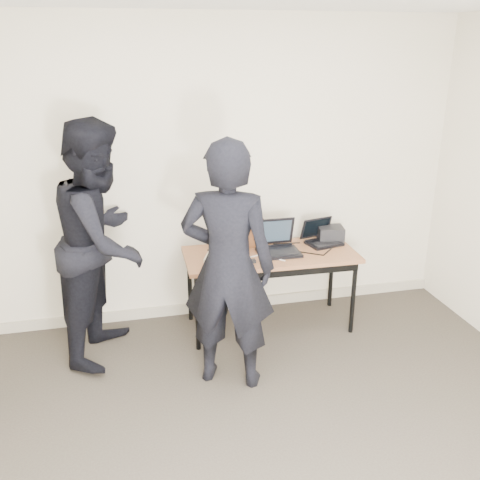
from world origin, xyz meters
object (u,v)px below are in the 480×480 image
object	(u,v)px
laptop_beige	(224,252)
equipment_box	(330,234)
laptop_right	(321,238)
person_observer	(102,241)
laptop_center	(277,245)
desk	(271,260)
person_typist	(228,267)
leather_satchel	(245,233)

from	to	relation	value
laptop_beige	equipment_box	distance (m)	1.07
laptop_right	equipment_box	size ratio (longest dim) A/B	1.56
person_observer	laptop_beige	bearing A→B (deg)	-66.91
laptop_center	equipment_box	world-z (taller)	laptop_center
desk	person_observer	distance (m)	1.45
laptop_beige	person_typist	size ratio (longest dim) A/B	0.20
desk	equipment_box	world-z (taller)	equipment_box
laptop_right	equipment_box	world-z (taller)	laptop_right
person_typist	person_observer	xyz separation A→B (m)	(-0.88, 0.65, 0.03)
desk	person_typist	world-z (taller)	person_typist
person_typist	laptop_beige	bearing A→B (deg)	-75.74
leather_satchel	person_observer	size ratio (longest dim) A/B	0.19
desk	laptop_beige	bearing A→B (deg)	-178.69
laptop_right	leather_satchel	distance (m)	0.71
laptop_center	laptop_right	size ratio (longest dim) A/B	1.02
laptop_beige	laptop_right	distance (m)	0.95
laptop_beige	person_typist	bearing A→B (deg)	-77.28
laptop_beige	laptop_right	world-z (taller)	laptop_beige
desk	laptop_center	distance (m)	0.14
leather_satchel	equipment_box	size ratio (longest dim) A/B	1.63
laptop_beige	leather_satchel	bearing A→B (deg)	64.84
laptop_center	equipment_box	bearing A→B (deg)	16.27
equipment_box	person_typist	distance (m)	1.48
equipment_box	person_observer	xyz separation A→B (m)	(-2.04, -0.25, 0.18)
laptop_beige	person_observer	distance (m)	1.01
desk	laptop_center	xyz separation A→B (m)	(0.06, 0.03, 0.12)
leather_satchel	person_typist	size ratio (longest dim) A/B	0.20
laptop_right	equipment_box	bearing A→B (deg)	9.71
laptop_right	person_typist	distance (m)	1.37
laptop_center	leather_satchel	world-z (taller)	laptop_center
person_typist	person_observer	size ratio (longest dim) A/B	0.97
laptop_center	leather_satchel	distance (m)	0.32
laptop_right	person_observer	bearing A→B (deg)	172.90
leather_satchel	equipment_box	bearing A→B (deg)	-7.29
laptop_beige	laptop_center	world-z (taller)	laptop_center
leather_satchel	person_typist	xyz separation A→B (m)	(-0.35, -0.94, 0.09)
equipment_box	person_typist	world-z (taller)	person_typist
desk	leather_satchel	xyz separation A→B (m)	(-0.18, 0.23, 0.19)
desk	person_observer	xyz separation A→B (m)	(-1.41, -0.06, 0.31)
leather_satchel	person_typist	world-z (taller)	person_typist
person_typist	person_observer	world-z (taller)	person_observer
leather_satchel	person_observer	bearing A→B (deg)	-171.84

